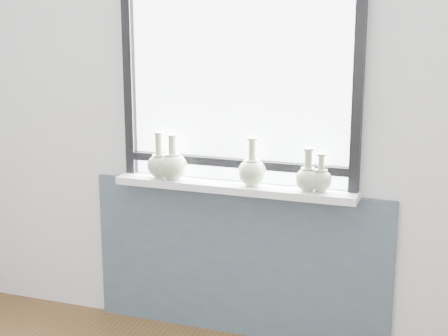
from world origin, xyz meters
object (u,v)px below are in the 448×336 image
(vase_a, at_px, (159,163))
(vase_c, at_px, (252,170))
(vase_b, at_px, (173,165))
(vase_d, at_px, (308,177))
(windowsill, at_px, (234,187))
(vase_e, at_px, (321,179))

(vase_a, distance_m, vase_c, 0.53)
(vase_b, height_order, vase_d, vase_b)
(windowsill, xyz_separation_m, vase_a, (-0.43, -0.01, 0.10))
(windowsill, xyz_separation_m, vase_d, (0.40, -0.02, 0.09))
(vase_d, bearing_deg, windowsill, 177.63)
(vase_a, distance_m, vase_e, 0.90)
(vase_b, height_order, vase_c, vase_c)
(vase_a, relative_size, vase_c, 0.99)
(vase_d, bearing_deg, vase_e, 13.34)
(vase_b, xyz_separation_m, vase_d, (0.74, 0.01, -0.01))
(vase_c, xyz_separation_m, vase_d, (0.30, -0.01, -0.01))
(vase_a, height_order, vase_e, vase_a)
(vase_c, height_order, vase_d, vase_c)
(vase_a, bearing_deg, windowsill, 0.83)
(vase_c, relative_size, vase_e, 1.30)
(vase_e, bearing_deg, windowsill, 179.84)
(windowsill, distance_m, vase_a, 0.44)
(vase_c, bearing_deg, vase_a, -179.80)
(vase_a, height_order, vase_b, vase_a)
(vase_d, relative_size, vase_e, 1.14)
(vase_d, bearing_deg, vase_a, 179.29)
(vase_a, bearing_deg, vase_b, -13.49)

